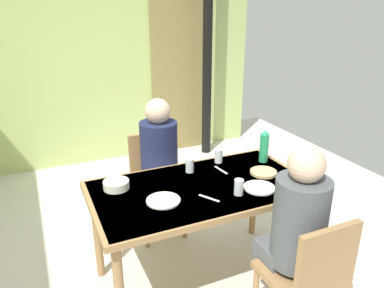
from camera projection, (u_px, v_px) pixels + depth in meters
The scene contains 19 objects.
ground_plane at pixel (142, 274), 2.78m from camera, with size 6.12×6.12×0.00m, color silver.
wall_back at pixel (76, 49), 4.28m from camera, with size 4.50×0.10×2.81m, color #ACC170.
door_wooden at pixel (181, 76), 4.84m from camera, with size 0.80×0.05×2.00m, color olive.
stove_pipe_column at pixel (207, 46), 4.56m from camera, with size 0.12×0.12×2.81m, color black.
dining_table at pixel (201, 196), 2.50m from camera, with size 1.46×0.81×0.76m.
chair_near_diner at pixel (309, 276), 2.03m from camera, with size 0.40×0.40×0.87m.
chair_far_diner at pixel (155, 177), 3.18m from camera, with size 0.40×0.40×0.87m.
person_near_diner at pixel (298, 219), 2.05m from camera, with size 0.30×0.37×0.77m.
person_far_diner at pixel (160, 152), 2.96m from camera, with size 0.30×0.37×0.77m.
water_bottle_green_near at pixel (264, 147), 2.82m from camera, with size 0.07×0.07×0.26m.
serving_bowl_center at pixel (116, 185), 2.43m from camera, with size 0.17×0.17×0.06m, color #E8EACD.
dinner_plate_near_left at pixel (163, 200), 2.28m from camera, with size 0.21×0.21×0.01m, color white.
dinner_plate_near_right at pixel (259, 188), 2.44m from camera, with size 0.21×0.21×0.01m, color white.
drinking_glass_by_near_diner at pixel (239, 187), 2.35m from camera, with size 0.06×0.06×0.10m, color silver.
drinking_glass_by_far_diner at pixel (219, 156), 2.83m from camera, with size 0.06×0.06×0.10m, color silver.
drinking_glass_spare_center at pixel (190, 165), 2.67m from camera, with size 0.06×0.06×0.10m, color silver.
bread_plate_sliced at pixel (263, 172), 2.65m from camera, with size 0.19×0.19×0.02m, color #DBB77A.
cutlery_knife_near at pixel (221, 170), 2.71m from camera, with size 0.15×0.02×0.00m, color silver.
cutlery_fork_near at pixel (209, 198), 2.32m from camera, with size 0.15×0.02×0.00m, color silver.
Camera 1 is at (-0.58, -2.20, 1.90)m, focal length 34.64 mm.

